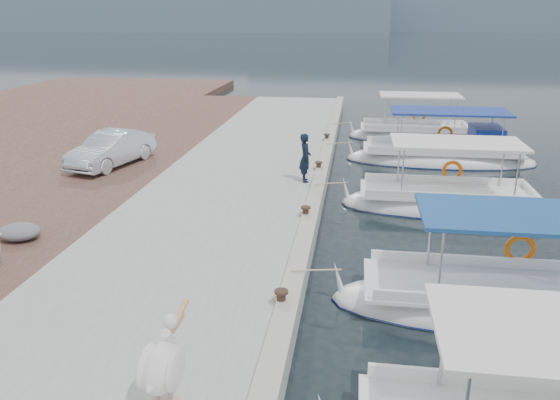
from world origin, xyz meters
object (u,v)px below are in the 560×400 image
object	(u,v)px
fishing_caique_b	(514,307)
fisherman	(305,158)
fishing_caique_c	(445,205)
fishing_caique_e	(414,136)
parked_car	(111,149)
pelican	(163,364)
fishing_caique_d	(443,158)

from	to	relation	value
fishing_caique_b	fisherman	size ratio (longest dim) A/B	4.60
fishing_caique_c	fishing_caique_e	world-z (taller)	same
fishing_caique_b	parked_car	world-z (taller)	fishing_caique_b
fishing_caique_e	pelican	distance (m)	22.16
fisherman	fishing_caique_d	bearing A→B (deg)	-59.92
fishing_caique_c	fisherman	xyz separation A→B (m)	(-4.66, 0.77, 1.21)
fishing_caique_c	pelican	size ratio (longest dim) A/B	4.25
fishing_caique_b	fisherman	xyz separation A→B (m)	(-5.15, 7.28, 1.21)
fishing_caique_d	pelican	distance (m)	17.99
fishing_caique_d	fishing_caique_e	size ratio (longest dim) A/B	1.21
fishing_caique_d	fishing_caique_e	world-z (taller)	same
fishing_caique_e	parked_car	distance (m)	14.97
pelican	parked_car	xyz separation A→B (m)	(-6.52, 12.63, 0.01)
fishing_caique_b	pelican	xyz separation A→B (m)	(-6.12, -4.31, 1.01)
fishing_caique_c	fishing_caique_e	size ratio (longest dim) A/B	1.02
fishing_caique_c	fishing_caique_b	bearing A→B (deg)	-85.66
fishing_caique_b	pelican	bearing A→B (deg)	-144.85
fishing_caique_d	pelican	world-z (taller)	fishing_caique_d
parked_car	fisherman	bearing A→B (deg)	6.20
fishing_caique_b	fishing_caique_c	world-z (taller)	same
fishing_caique_d	parked_car	distance (m)	13.56
pelican	fishing_caique_e	bearing A→B (deg)	75.48
fishing_caique_d	fishing_caique_e	xyz separation A→B (m)	(-0.79, 4.61, -0.06)
fishing_caique_d	fisherman	bearing A→B (deg)	-135.81
fishing_caique_b	parked_car	xyz separation A→B (m)	(-12.64, 8.32, 1.02)
fishing_caique_b	pelican	world-z (taller)	fishing_caique_b
fishing_caique_b	parked_car	bearing A→B (deg)	146.63
fishing_caique_e	parked_car	world-z (taller)	fishing_caique_e
parked_car	fishing_caique_d	bearing A→B (deg)	32.16
fisherman	parked_car	xyz separation A→B (m)	(-7.49, 1.04, -0.19)
fishing_caique_b	fishing_caique_e	xyz separation A→B (m)	(-0.57, 17.12, 0.00)
fishing_caique_b	fishing_caique_c	size ratio (longest dim) A/B	1.15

